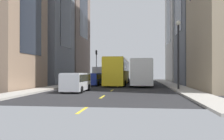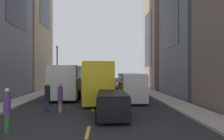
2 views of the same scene
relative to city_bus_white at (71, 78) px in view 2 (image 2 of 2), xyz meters
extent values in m
plane|color=#28282B|center=(2.88, 0.34, -2.01)|extent=(39.95, 39.95, 0.00)
cube|color=#B2ADA3|center=(-4.06, 0.34, -1.93)|extent=(2.07, 44.00, 0.15)
cube|color=#B2ADA3|center=(9.82, 0.34, -1.93)|extent=(2.07, 44.00, 0.15)
cube|color=yellow|center=(2.88, -14.66, -2.00)|extent=(0.16, 2.00, 0.01)
cube|color=yellow|center=(2.88, -8.66, -2.00)|extent=(0.16, 2.00, 0.01)
cube|color=yellow|center=(2.88, -2.66, -2.00)|extent=(0.16, 2.00, 0.01)
cube|color=yellow|center=(2.88, 3.34, -2.00)|extent=(0.16, 2.00, 0.01)
cube|color=yellow|center=(2.88, 9.34, -2.00)|extent=(0.16, 2.00, 0.01)
cube|color=yellow|center=(2.88, 15.34, -2.00)|extent=(0.16, 2.00, 0.01)
cube|color=yellow|center=(2.88, 21.34, -2.00)|extent=(0.16, 2.00, 0.01)
cube|color=#937760|center=(16.04, 9.58, 5.93)|extent=(9.96, 8.43, 15.88)
cube|color=#1E232D|center=(16.04, 9.58, 5.93)|extent=(10.06, 4.64, 8.74)
cube|color=silver|center=(0.00, 0.00, -0.23)|extent=(2.55, 12.37, 3.00)
cube|color=black|center=(0.00, 0.00, 0.62)|extent=(2.60, 11.38, 1.20)
cube|color=beige|center=(0.00, 0.00, 1.31)|extent=(2.45, 11.88, 0.08)
cylinder|color=black|center=(-1.17, 3.84, -1.51)|extent=(0.46, 1.00, 1.00)
cylinder|color=black|center=(1.17, 3.84, -1.51)|extent=(0.46, 1.00, 1.00)
cylinder|color=black|center=(-1.17, -3.84, -1.51)|extent=(0.46, 1.00, 1.00)
cylinder|color=black|center=(1.17, -3.84, -1.51)|extent=(0.46, 1.00, 1.00)
cube|color=yellow|center=(3.27, -1.58, -0.15)|extent=(2.45, 14.79, 3.30)
cube|color=black|center=(3.27, -1.58, 0.71)|extent=(2.50, 13.61, 1.48)
cube|color=gold|center=(3.27, -1.58, 1.54)|extent=(2.35, 14.20, 0.08)
cylinder|color=black|center=(2.14, 3.01, -1.63)|extent=(0.44, 0.76, 0.76)
cylinder|color=black|center=(4.40, 3.01, -1.63)|extent=(0.44, 0.76, 0.76)
cylinder|color=black|center=(2.14, -6.16, -1.63)|extent=(0.44, 0.76, 0.76)
cylinder|color=black|center=(4.40, -6.16, -1.63)|extent=(0.44, 0.76, 0.76)
cube|color=white|center=(6.24, -5.11, -0.66)|extent=(2.05, 5.42, 2.30)
cube|color=black|center=(6.24, -5.11, 0.09)|extent=(2.09, 4.99, 0.69)
cube|color=silver|center=(6.24, -5.11, 0.53)|extent=(1.97, 5.20, 0.08)
cylinder|color=black|center=(5.29, -3.43, -1.65)|extent=(0.37, 0.72, 0.72)
cylinder|color=black|center=(7.18, -3.43, -1.65)|extent=(0.37, 0.72, 0.72)
cylinder|color=black|center=(5.29, -6.79, -1.65)|extent=(0.37, 0.72, 0.72)
cylinder|color=black|center=(7.18, -6.79, -1.65)|extent=(0.37, 0.72, 0.72)
cube|color=#B7BABF|center=(5.94, 11.30, -1.11)|extent=(1.71, 4.57, 1.46)
cube|color=black|center=(5.94, 11.30, -0.73)|extent=(1.75, 4.20, 0.61)
cube|color=#9C9EA2|center=(5.94, 11.30, -0.34)|extent=(1.64, 4.38, 0.08)
cylinder|color=black|center=(5.15, 12.71, -1.70)|extent=(0.31, 0.62, 0.62)
cylinder|color=black|center=(6.73, 12.71, -1.70)|extent=(0.31, 0.62, 0.62)
cylinder|color=black|center=(5.15, 9.88, -1.70)|extent=(0.31, 0.62, 0.62)
cylinder|color=black|center=(6.73, 9.88, -1.70)|extent=(0.31, 0.62, 0.62)
cube|color=#2338AD|center=(6.33, 1.59, -1.15)|extent=(1.80, 4.70, 1.37)
cube|color=black|center=(6.33, 1.59, -0.81)|extent=(1.84, 4.32, 0.57)
cube|color=navy|center=(6.33, 1.59, -0.43)|extent=(1.73, 4.51, 0.08)
cylinder|color=black|center=(5.51, 3.04, -1.70)|extent=(0.32, 0.62, 0.62)
cylinder|color=black|center=(7.16, 3.04, -1.70)|extent=(0.32, 0.62, 0.62)
cylinder|color=black|center=(5.51, 0.13, -1.70)|extent=(0.32, 0.62, 0.62)
cylinder|color=black|center=(7.16, 0.13, -1.70)|extent=(0.32, 0.62, 0.62)
cube|color=black|center=(4.15, -11.70, -1.20)|extent=(1.76, 4.14, 1.28)
cube|color=black|center=(4.15, -11.70, -0.88)|extent=(1.80, 3.81, 0.54)
cube|color=black|center=(4.15, -11.70, -0.52)|extent=(1.69, 3.97, 0.08)
cylinder|color=black|center=(3.34, -10.42, -1.70)|extent=(0.32, 0.62, 0.62)
cylinder|color=black|center=(4.96, -10.42, -1.70)|extent=(0.32, 0.62, 0.62)
cylinder|color=black|center=(3.34, -12.98, -1.70)|extent=(0.32, 0.62, 0.62)
cylinder|color=black|center=(4.96, -12.98, -1.70)|extent=(0.32, 0.62, 0.62)
cylinder|color=#336B38|center=(-0.80, -14.60, -1.59)|extent=(0.24, 0.24, 0.83)
cylinder|color=#593372|center=(-0.80, -14.60, -0.66)|extent=(0.32, 0.32, 1.03)
sphere|color=beige|center=(-0.80, -14.60, -0.05)|extent=(0.21, 0.21, 0.21)
cylinder|color=gray|center=(0.67, -9.87, -1.65)|extent=(0.25, 0.25, 0.72)
cylinder|color=#593372|center=(0.67, -9.87, -0.77)|extent=(0.34, 0.34, 1.05)
sphere|color=tan|center=(0.67, -9.87, -0.12)|extent=(0.24, 0.24, 0.24)
cylinder|color=navy|center=(-0.24, -9.72, -1.62)|extent=(0.28, 0.28, 0.78)
cylinder|color=black|center=(-0.24, -9.72, -0.70)|extent=(0.37, 0.37, 1.04)
sphere|color=tan|center=(-0.24, -9.72, -0.08)|extent=(0.21, 0.21, 0.21)
cylinder|color=black|center=(-3.52, 8.80, 1.26)|extent=(0.18, 0.18, 6.24)
sphere|color=silver|center=(-3.52, 8.80, 4.57)|extent=(0.44, 0.44, 0.44)
camera|label=1|loc=(0.19, 32.17, -0.20)|focal=37.79mm
camera|label=2|loc=(3.56, -24.42, 0.84)|focal=33.68mm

